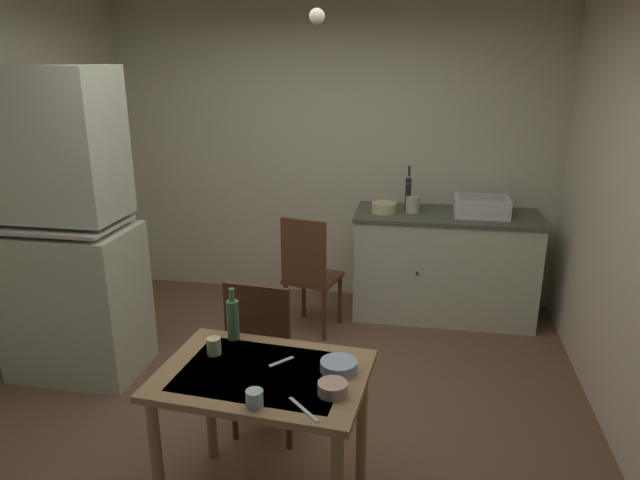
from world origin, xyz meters
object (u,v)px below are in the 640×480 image
Objects in this scene: sink_basin at (482,206)px; mixing_bowl_counter at (384,207)px; hutch_cabinet at (67,239)px; hand_pump at (408,191)px; chair_by_counter at (309,273)px; chair_far_side at (265,356)px; serving_bowl_wide at (339,366)px; dining_table at (264,394)px; mug_tall at (214,346)px; glass_bottle at (233,319)px.

mixing_bowl_counter is (-0.80, -0.05, -0.03)m from sink_basin.
hutch_cabinet reaches higher than sink_basin.
hand_pump is 1.10m from chair_by_counter.
hand_pump is 1.86× the size of mixing_bowl_counter.
chair_far_side is 1.02× the size of chair_by_counter.
serving_bowl_wide is at bearing -26.33° from hutch_cabinet.
hutch_cabinet is 2.07× the size of dining_table.
mixing_bowl_counter reaches higher than mug_tall.
sink_basin reaches higher than glass_bottle.
dining_table is at bearing -102.90° from hand_pump.
hutch_cabinet reaches higher than serving_bowl_wide.
sink_basin is at bearing 26.27° from hutch_cabinet.
mixing_bowl_counter is at bearing 33.47° from hutch_cabinet.
hutch_cabinet is at bearing -153.73° from sink_basin.
chair_far_side is (-0.15, 0.57, -0.12)m from dining_table.
dining_table is (-0.58, -2.53, -0.44)m from hand_pump.
serving_bowl_wide is (-0.84, -2.41, -0.20)m from sink_basin.
sink_basin is 0.62m from hand_pump.
serving_bowl_wide is (-0.23, -2.46, -0.29)m from hand_pump.
hutch_cabinet is 1.67m from chair_far_side.
hutch_cabinet is at bearing 161.63° from chair_far_side.
hutch_cabinet reaches higher than mug_tall.
mug_tall is at bearing -106.14° from mixing_bowl_counter.
hutch_cabinet is 2.02m from dining_table.
hand_pump reaches higher than chair_by_counter.
glass_bottle is at bearing 128.90° from dining_table.
chair_by_counter reaches higher than mug_tall.
serving_bowl_wide is at bearing -44.71° from chair_far_side.
glass_bottle is (-0.82, -2.23, -0.20)m from hand_pump.
mixing_bowl_counter is 0.21× the size of chair_far_side.
chair_far_side reaches higher than chair_by_counter.
glass_bottle reaches higher than mug_tall.
hutch_cabinet is 12.13× the size of serving_bowl_wide.
dining_table is 0.39m from serving_bowl_wide.
chair_by_counter is at bearing -138.76° from mixing_bowl_counter.
sink_basin is 5.10× the size of mug_tall.
chair_by_counter is at bearing 90.58° from chair_far_side.
hutch_cabinet is 2.15× the size of chair_by_counter.
dining_table is (-0.39, -2.44, -0.31)m from mixing_bowl_counter.
mixing_bowl_counter is at bearing 74.00° from chair_far_side.
hand_pump is 2.21× the size of serving_bowl_wide.
hutch_cabinet is 2.11× the size of chair_far_side.
hutch_cabinet is at bearing -146.53° from mixing_bowl_counter.
hand_pump reaches higher than mug_tall.
mixing_bowl_counter is 2.49m from dining_table.
glass_bottle is at bearing 159.17° from serving_bowl_wide.
hand_pump reaches higher than dining_table.
mug_tall is at bearing -109.72° from hand_pump.
hutch_cabinet is at bearing 147.31° from dining_table.
hand_pump is 0.39× the size of chair_far_side.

